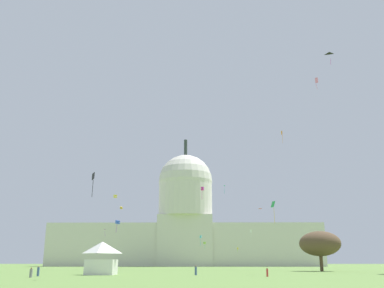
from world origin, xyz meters
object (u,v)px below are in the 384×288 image
(event_tent, at_px, (102,258))
(kite_blue_low, at_px, (118,222))
(person_denim_front_left, at_px, (38,272))
(person_grey_mid_right, at_px, (31,273))
(kite_yellow_low, at_px, (238,249))
(kite_magenta_mid, at_px, (202,189))
(capitol_building, at_px, (185,224))
(kite_white_low, at_px, (251,232))
(person_red_front_center, at_px, (267,272))
(kite_lime_low, at_px, (205,243))
(kite_gold_mid, at_px, (121,208))
(kite_yellow_mid, at_px, (115,196))
(kite_black_high, at_px, (329,54))
(tree_east_mid, at_px, (320,244))
(kite_pink_high, at_px, (317,81))
(kite_cyan_low, at_px, (201,237))
(kite_red_low, at_px, (259,210))
(kite_violet_low, at_px, (105,230))
(kite_black_low, at_px, (93,178))
(person_denim_mid_left, at_px, (196,271))
(kite_orange_high, at_px, (282,134))
(kite_green_low, at_px, (273,206))
(kite_turquoise_mid, at_px, (224,187))

(event_tent, height_order, kite_blue_low, kite_blue_low)
(person_denim_front_left, height_order, person_grey_mid_right, person_denim_front_left)
(kite_yellow_low, xyz_separation_m, kite_magenta_mid, (-16.32, -76.07, 14.32))
(capitol_building, bearing_deg, kite_white_low, -47.06)
(capitol_building, xyz_separation_m, person_red_front_center, (18.57, -151.50, -20.57))
(kite_lime_low, bearing_deg, kite_gold_mid, -24.50)
(kite_lime_low, distance_m, kite_yellow_mid, 70.90)
(kite_black_high, bearing_deg, tree_east_mid, 104.31)
(kite_magenta_mid, distance_m, kite_pink_high, 43.30)
(kite_cyan_low, distance_m, kite_yellow_mid, 36.26)
(person_grey_mid_right, xyz_separation_m, person_red_front_center, (39.31, 4.65, -0.01))
(person_grey_mid_right, bearing_deg, kite_red_low, -6.70)
(kite_violet_low, bearing_deg, capitol_building, 11.94)
(person_red_front_center, distance_m, kite_black_low, 33.89)
(person_denim_mid_left, distance_m, kite_violet_low, 104.23)
(kite_orange_high, bearing_deg, kite_green_low, 14.54)
(kite_turquoise_mid, bearing_deg, kite_pink_high, 1.27)
(kite_red_low, bearing_deg, kite_blue_low, -108.93)
(kite_white_low, xyz_separation_m, kite_yellow_mid, (-51.67, -52.91, 8.55))
(kite_cyan_low, xyz_separation_m, kite_black_high, (31.88, -64.09, 41.17))
(capitol_building, xyz_separation_m, kite_white_low, (30.46, -32.74, -6.12))
(tree_east_mid, xyz_separation_m, kite_pink_high, (-5.57, -27.63, 35.08))
(person_grey_mid_right, height_order, kite_violet_low, kite_violet_low)
(kite_green_low, bearing_deg, kite_violet_low, 43.16)
(kite_gold_mid, bearing_deg, kite_violet_low, -126.75)
(kite_cyan_low, relative_size, kite_pink_high, 1.31)
(kite_black_low, relative_size, kite_turquoise_mid, 1.09)
(person_denim_mid_left, height_order, kite_violet_low, kite_violet_low)
(kite_gold_mid, bearing_deg, kite_white_low, -37.50)
(kite_yellow_low, xyz_separation_m, kite_cyan_low, (-16.59, -33.78, 3.36))
(kite_orange_high, bearing_deg, kite_turquoise_mid, -122.57)
(kite_gold_mid, bearing_deg, kite_black_low, -112.33)
(kite_magenta_mid, xyz_separation_m, kite_yellow_mid, (-29.12, 24.23, 1.56))
(person_denim_mid_left, xyz_separation_m, kite_yellow_mid, (-27.38, 57.80, 22.88))
(kite_lime_low, xyz_separation_m, kite_blue_low, (-22.47, -101.61, 0.86))
(kite_red_low, relative_size, kite_violet_low, 0.48)
(kite_white_low, relative_size, kite_turquoise_mid, 1.36)
(tree_east_mid, bearing_deg, kite_pink_high, -101.40)
(capitol_building, relative_size, kite_violet_low, 51.95)
(tree_east_mid, xyz_separation_m, kite_magenta_mid, (-31.45, 0.72, 15.04))
(kite_yellow_low, relative_size, kite_magenta_mid, 0.62)
(person_denim_front_left, height_order, kite_violet_low, kite_violet_low)
(kite_black_low, bearing_deg, tree_east_mid, -31.08)
(kite_pink_high, bearing_deg, event_tent, -91.47)
(kite_black_low, height_order, kite_lime_low, kite_black_low)
(kite_violet_low, distance_m, kite_yellow_mid, 40.57)
(kite_blue_low, bearing_deg, kite_lime_low, 30.40)
(person_denim_mid_left, distance_m, kite_lime_low, 120.73)
(kite_lime_low, xyz_separation_m, kite_gold_mid, (-39.52, -2.31, 16.27))
(person_grey_mid_right, bearing_deg, person_denim_mid_left, -26.81)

